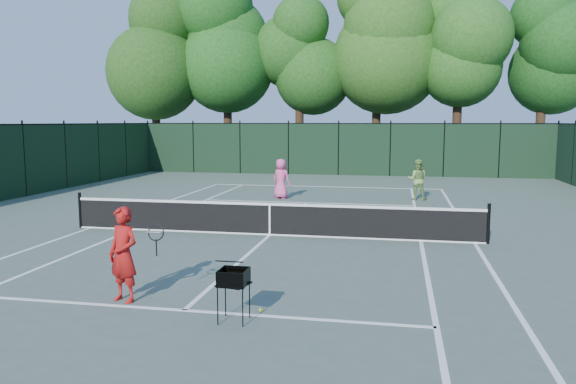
% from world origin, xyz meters
% --- Properties ---
extents(ground, '(90.00, 90.00, 0.00)m').
position_xyz_m(ground, '(0.00, 0.00, 0.00)').
color(ground, '#48584D').
rests_on(ground, ground).
extents(sideline_doubles_left, '(0.10, 23.77, 0.01)m').
position_xyz_m(sideline_doubles_left, '(-5.49, 0.00, 0.00)').
color(sideline_doubles_left, white).
rests_on(sideline_doubles_left, ground).
extents(sideline_doubles_right, '(0.10, 23.77, 0.01)m').
position_xyz_m(sideline_doubles_right, '(5.49, 0.00, 0.00)').
color(sideline_doubles_right, white).
rests_on(sideline_doubles_right, ground).
extents(sideline_singles_left, '(0.10, 23.77, 0.01)m').
position_xyz_m(sideline_singles_left, '(-4.12, 0.00, 0.00)').
color(sideline_singles_left, white).
rests_on(sideline_singles_left, ground).
extents(sideline_singles_right, '(0.10, 23.77, 0.01)m').
position_xyz_m(sideline_singles_right, '(4.12, 0.00, 0.00)').
color(sideline_singles_right, white).
rests_on(sideline_singles_right, ground).
extents(baseline_far, '(10.97, 0.10, 0.01)m').
position_xyz_m(baseline_far, '(0.00, 11.88, 0.00)').
color(baseline_far, white).
rests_on(baseline_far, ground).
extents(service_line_near, '(8.23, 0.10, 0.01)m').
position_xyz_m(service_line_near, '(0.00, -6.40, 0.00)').
color(service_line_near, white).
rests_on(service_line_near, ground).
extents(service_line_far, '(8.23, 0.10, 0.01)m').
position_xyz_m(service_line_far, '(0.00, 6.40, 0.00)').
color(service_line_far, white).
rests_on(service_line_far, ground).
extents(center_service_line, '(0.10, 12.80, 0.01)m').
position_xyz_m(center_service_line, '(0.00, 0.00, 0.00)').
color(center_service_line, white).
rests_on(center_service_line, ground).
extents(tennis_net, '(11.69, 0.09, 1.06)m').
position_xyz_m(tennis_net, '(0.00, 0.00, 0.48)').
color(tennis_net, black).
rests_on(tennis_net, ground).
extents(fence_far, '(24.00, 0.05, 3.00)m').
position_xyz_m(fence_far, '(0.00, 18.00, 1.50)').
color(fence_far, black).
rests_on(fence_far, ground).
extents(tree_0, '(6.40, 6.40, 13.14)m').
position_xyz_m(tree_0, '(-13.00, 21.50, 8.16)').
color(tree_0, black).
rests_on(tree_0, ground).
extents(tree_1, '(6.80, 6.80, 13.98)m').
position_xyz_m(tree_1, '(-8.00, 22.00, 8.69)').
color(tree_1, black).
rests_on(tree_1, ground).
extents(tree_2, '(6.00, 6.00, 12.40)m').
position_xyz_m(tree_2, '(-3.00, 21.80, 7.73)').
color(tree_2, black).
rests_on(tree_2, ground).
extents(tree_3, '(7.00, 7.00, 14.45)m').
position_xyz_m(tree_3, '(2.00, 22.30, 9.01)').
color(tree_3, black).
rests_on(tree_3, ground).
extents(tree_4, '(6.20, 6.20, 12.97)m').
position_xyz_m(tree_4, '(7.00, 21.60, 8.14)').
color(tree_4, black).
rests_on(tree_4, ground).
extents(tree_5, '(5.80, 5.80, 12.23)m').
position_xyz_m(tree_5, '(12.00, 22.10, 7.71)').
color(tree_5, black).
rests_on(tree_5, ground).
extents(coach, '(1.05, 0.58, 1.69)m').
position_xyz_m(coach, '(-1.21, -6.13, 0.85)').
color(coach, '#AE1513').
rests_on(coach, ground).
extents(player_pink, '(0.94, 0.80, 1.64)m').
position_xyz_m(player_pink, '(-1.23, 7.41, 0.82)').
color(player_pink, '#ED5393').
rests_on(player_pink, ground).
extents(player_green, '(0.84, 0.68, 1.64)m').
position_xyz_m(player_green, '(4.25, 8.10, 0.82)').
color(player_green, '#7AA452').
rests_on(player_green, ground).
extents(ball_hopper, '(0.54, 0.54, 0.85)m').
position_xyz_m(ball_hopper, '(0.97, -6.73, 0.71)').
color(ball_hopper, black).
rests_on(ball_hopper, ground).
extents(loose_ball_near_cart, '(0.07, 0.07, 0.07)m').
position_xyz_m(loose_ball_near_cart, '(1.29, -6.23, 0.03)').
color(loose_ball_near_cart, '#D2E92F').
rests_on(loose_ball_near_cart, ground).
extents(loose_ball_midcourt, '(0.07, 0.07, 0.07)m').
position_xyz_m(loose_ball_midcourt, '(0.18, -4.84, 0.03)').
color(loose_ball_midcourt, '#D5E72F').
rests_on(loose_ball_midcourt, ground).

